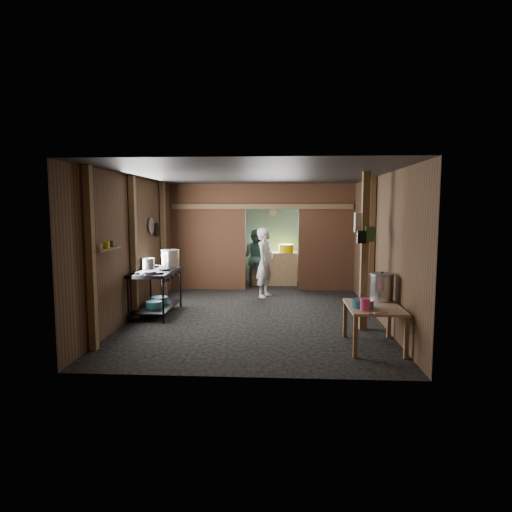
# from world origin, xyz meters

# --- Properties ---
(floor) EXTENTS (4.50, 7.00, 0.00)m
(floor) POSITION_xyz_m (0.00, 0.00, 0.00)
(floor) COLOR black
(floor) RESTS_ON ground
(ceiling) EXTENTS (4.50, 7.00, 0.00)m
(ceiling) POSITION_xyz_m (0.00, 0.00, 2.60)
(ceiling) COLOR #323232
(ceiling) RESTS_ON ground
(wall_back) EXTENTS (4.50, 0.00, 2.60)m
(wall_back) POSITION_xyz_m (0.00, 3.50, 1.30)
(wall_back) COLOR brown
(wall_back) RESTS_ON ground
(wall_front) EXTENTS (4.50, 0.00, 2.60)m
(wall_front) POSITION_xyz_m (0.00, -3.50, 1.30)
(wall_front) COLOR brown
(wall_front) RESTS_ON ground
(wall_left) EXTENTS (0.00, 7.00, 2.60)m
(wall_left) POSITION_xyz_m (-2.25, 0.00, 1.30)
(wall_left) COLOR brown
(wall_left) RESTS_ON ground
(wall_right) EXTENTS (0.00, 7.00, 2.60)m
(wall_right) POSITION_xyz_m (2.25, 0.00, 1.30)
(wall_right) COLOR brown
(wall_right) RESTS_ON ground
(partition_left) EXTENTS (1.85, 0.10, 2.60)m
(partition_left) POSITION_xyz_m (-1.32, 2.20, 1.30)
(partition_left) COLOR brown
(partition_left) RESTS_ON floor
(partition_right) EXTENTS (1.35, 0.10, 2.60)m
(partition_right) POSITION_xyz_m (1.57, 2.20, 1.30)
(partition_right) COLOR brown
(partition_right) RESTS_ON floor
(partition_header) EXTENTS (1.30, 0.10, 0.60)m
(partition_header) POSITION_xyz_m (0.25, 2.20, 2.30)
(partition_header) COLOR brown
(partition_header) RESTS_ON wall_back
(turquoise_panel) EXTENTS (4.40, 0.06, 2.50)m
(turquoise_panel) POSITION_xyz_m (0.00, 3.44, 1.25)
(turquoise_panel) COLOR #75BAB8
(turquoise_panel) RESTS_ON wall_back
(back_counter) EXTENTS (1.20, 0.50, 0.85)m
(back_counter) POSITION_xyz_m (0.30, 2.95, 0.42)
(back_counter) COLOR #96784E
(back_counter) RESTS_ON floor
(wall_clock) EXTENTS (0.20, 0.03, 0.20)m
(wall_clock) POSITION_xyz_m (0.25, 3.40, 1.90)
(wall_clock) COLOR beige
(wall_clock) RESTS_ON wall_back
(post_left_a) EXTENTS (0.10, 0.12, 2.60)m
(post_left_a) POSITION_xyz_m (-2.18, -2.60, 1.30)
(post_left_a) COLOR #96784E
(post_left_a) RESTS_ON floor
(post_left_b) EXTENTS (0.10, 0.12, 2.60)m
(post_left_b) POSITION_xyz_m (-2.18, -0.80, 1.30)
(post_left_b) COLOR #96784E
(post_left_b) RESTS_ON floor
(post_left_c) EXTENTS (0.10, 0.12, 2.60)m
(post_left_c) POSITION_xyz_m (-2.18, 1.20, 1.30)
(post_left_c) COLOR #96784E
(post_left_c) RESTS_ON floor
(post_right) EXTENTS (0.10, 0.12, 2.60)m
(post_right) POSITION_xyz_m (2.18, -0.20, 1.30)
(post_right) COLOR #96784E
(post_right) RESTS_ON floor
(post_free) EXTENTS (0.12, 0.12, 2.60)m
(post_free) POSITION_xyz_m (1.85, -1.30, 1.30)
(post_free) COLOR #96784E
(post_free) RESTS_ON floor
(cross_beam) EXTENTS (4.40, 0.12, 0.12)m
(cross_beam) POSITION_xyz_m (0.00, 2.15, 2.05)
(cross_beam) COLOR #96784E
(cross_beam) RESTS_ON wall_left
(pan_lid_big) EXTENTS (0.03, 0.34, 0.34)m
(pan_lid_big) POSITION_xyz_m (-2.21, 0.40, 1.65)
(pan_lid_big) COLOR gray
(pan_lid_big) RESTS_ON wall_left
(pan_lid_small) EXTENTS (0.03, 0.30, 0.30)m
(pan_lid_small) POSITION_xyz_m (-2.21, 0.80, 1.55)
(pan_lid_small) COLOR black
(pan_lid_small) RESTS_ON wall_left
(wall_shelf) EXTENTS (0.14, 0.80, 0.03)m
(wall_shelf) POSITION_xyz_m (-2.15, -2.10, 1.40)
(wall_shelf) COLOR #96784E
(wall_shelf) RESTS_ON wall_left
(jar_white) EXTENTS (0.07, 0.07, 0.10)m
(jar_white) POSITION_xyz_m (-2.15, -2.35, 1.47)
(jar_white) COLOR beige
(jar_white) RESTS_ON wall_shelf
(jar_yellow) EXTENTS (0.08, 0.08, 0.10)m
(jar_yellow) POSITION_xyz_m (-2.15, -2.10, 1.47)
(jar_yellow) COLOR #E8D400
(jar_yellow) RESTS_ON wall_shelf
(jar_green) EXTENTS (0.06, 0.06, 0.10)m
(jar_green) POSITION_xyz_m (-2.15, -1.88, 1.47)
(jar_green) COLOR #34632E
(jar_green) RESTS_ON wall_shelf
(bag_white) EXTENTS (0.22, 0.15, 0.32)m
(bag_white) POSITION_xyz_m (1.80, -1.22, 1.78)
(bag_white) COLOR beige
(bag_white) RESTS_ON post_free
(bag_green) EXTENTS (0.16, 0.12, 0.24)m
(bag_green) POSITION_xyz_m (1.92, -1.36, 1.60)
(bag_green) COLOR #34632E
(bag_green) RESTS_ON post_free
(bag_black) EXTENTS (0.14, 0.10, 0.20)m
(bag_black) POSITION_xyz_m (1.78, -1.38, 1.55)
(bag_black) COLOR black
(bag_black) RESTS_ON post_free
(gas_range) EXTENTS (0.74, 1.44, 0.85)m
(gas_range) POSITION_xyz_m (-1.88, -0.48, 0.43)
(gas_range) COLOR black
(gas_range) RESTS_ON floor
(prep_table) EXTENTS (0.75, 1.03, 0.61)m
(prep_table) POSITION_xyz_m (1.83, -2.24, 0.31)
(prep_table) COLOR tan
(prep_table) RESTS_ON floor
(stove_pot_large) EXTENTS (0.38, 0.38, 0.36)m
(stove_pot_large) POSITION_xyz_m (-1.71, -0.04, 1.01)
(stove_pot_large) COLOR silver
(stove_pot_large) RESTS_ON gas_range
(stove_pot_med) EXTENTS (0.35, 0.35, 0.24)m
(stove_pot_med) POSITION_xyz_m (-2.05, -0.44, 0.95)
(stove_pot_med) COLOR silver
(stove_pot_med) RESTS_ON gas_range
(frying_pan) EXTENTS (0.31, 0.53, 0.07)m
(frying_pan) POSITION_xyz_m (-1.88, -0.96, 0.88)
(frying_pan) COLOR gray
(frying_pan) RESTS_ON gas_range
(blue_tub_front) EXTENTS (0.30, 0.30, 0.12)m
(blue_tub_front) POSITION_xyz_m (-1.88, -0.65, 0.23)
(blue_tub_front) COLOR #26626A
(blue_tub_front) RESTS_ON gas_range
(blue_tub_back) EXTENTS (0.33, 0.33, 0.13)m
(blue_tub_back) POSITION_xyz_m (-1.88, -0.27, 0.23)
(blue_tub_back) COLOR #26626A
(blue_tub_back) RESTS_ON gas_range
(stock_pot) EXTENTS (0.41, 0.41, 0.44)m
(stock_pot) POSITION_xyz_m (2.02, -1.84, 0.81)
(stock_pot) COLOR silver
(stock_pot) RESTS_ON prep_table
(wash_basin) EXTENTS (0.40, 0.40, 0.11)m
(wash_basin) POSITION_xyz_m (1.65, -2.36, 0.67)
(wash_basin) COLOR #26626A
(wash_basin) RESTS_ON prep_table
(pink_bucket) EXTENTS (0.16, 0.16, 0.16)m
(pink_bucket) POSITION_xyz_m (1.65, -2.51, 0.69)
(pink_bucket) COLOR #F64094
(pink_bucket) RESTS_ON prep_table
(knife) EXTENTS (0.29, 0.14, 0.01)m
(knife) POSITION_xyz_m (1.78, -2.70, 0.62)
(knife) COLOR silver
(knife) RESTS_ON prep_table
(yellow_tub) EXTENTS (0.38, 0.38, 0.21)m
(yellow_tub) POSITION_xyz_m (0.61, 2.95, 0.96)
(yellow_tub) COLOR #E8D400
(yellow_tub) RESTS_ON back_counter
(red_cup) EXTENTS (0.12, 0.12, 0.14)m
(red_cup) POSITION_xyz_m (0.04, 2.95, 0.92)
(red_cup) COLOR red
(red_cup) RESTS_ON back_counter
(cook) EXTENTS (0.55, 0.67, 1.57)m
(cook) POSITION_xyz_m (0.12, 1.32, 0.79)
(cook) COLOR white
(cook) RESTS_ON floor
(worker_back) EXTENTS (0.87, 0.78, 1.48)m
(worker_back) POSITION_xyz_m (-0.19, 2.84, 0.74)
(worker_back) COLOR #416E69
(worker_back) RESTS_ON floor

